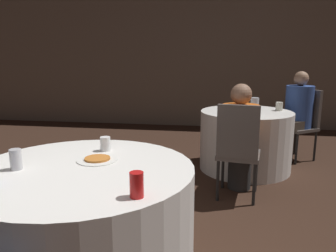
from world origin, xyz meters
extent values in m
cube|color=#7A6B5B|center=(0.00, 4.96, 1.40)|extent=(16.00, 0.06, 2.80)
cylinder|color=white|center=(-0.10, 0.13, 0.36)|extent=(1.34, 1.34, 0.73)
cylinder|color=white|center=(1.03, 2.40, 0.36)|extent=(1.11, 1.11, 0.73)
cube|color=#59514C|center=(1.74, 2.90, 0.43)|extent=(0.56, 0.56, 0.04)
cube|color=#59514C|center=(1.89, 3.01, 0.70)|extent=(0.26, 0.34, 0.50)
cylinder|color=black|center=(1.70, 2.67, 0.20)|extent=(0.03, 0.03, 0.41)
cylinder|color=black|center=(1.51, 2.94, 0.20)|extent=(0.03, 0.03, 0.41)
cylinder|color=black|center=(1.98, 2.86, 0.20)|extent=(0.03, 0.03, 0.41)
cylinder|color=black|center=(1.79, 3.14, 0.20)|extent=(0.03, 0.03, 0.41)
cube|color=#59514C|center=(0.90, 1.54, 0.43)|extent=(0.46, 0.46, 0.04)
cube|color=#59514C|center=(0.87, 1.36, 0.70)|extent=(0.38, 0.11, 0.50)
cylinder|color=black|center=(0.76, 1.73, 0.20)|extent=(0.03, 0.03, 0.41)
cylinder|color=black|center=(1.09, 1.68, 0.20)|extent=(0.03, 0.03, 0.41)
cylinder|color=black|center=(0.71, 1.40, 0.20)|extent=(0.03, 0.03, 0.41)
cylinder|color=black|center=(1.04, 1.35, 0.20)|extent=(0.03, 0.03, 0.41)
cylinder|color=#282828|center=(0.93, 1.76, 0.22)|extent=(0.24, 0.24, 0.45)
cube|color=#282828|center=(0.92, 1.65, 0.50)|extent=(0.38, 0.37, 0.12)
cylinder|color=orange|center=(0.90, 1.54, 0.69)|extent=(0.35, 0.35, 0.47)
sphere|color=#997056|center=(0.90, 1.54, 1.02)|extent=(0.20, 0.20, 0.20)
cylinder|color=#4C4238|center=(1.56, 2.78, 0.22)|extent=(0.24, 0.24, 0.45)
cube|color=#4C4238|center=(1.65, 2.84, 0.50)|extent=(0.45, 0.46, 0.12)
cylinder|color=#33519E|center=(1.74, 2.90, 0.73)|extent=(0.35, 0.35, 0.55)
sphere|color=tan|center=(1.74, 2.90, 1.10)|extent=(0.19, 0.19, 0.19)
cylinder|color=white|center=(-0.06, 0.28, 0.73)|extent=(0.26, 0.26, 0.01)
cylinder|color=orange|center=(-0.06, 0.28, 0.74)|extent=(0.16, 0.16, 0.01)
cylinder|color=silver|center=(-0.46, 0.04, 0.79)|extent=(0.07, 0.07, 0.12)
cylinder|color=red|center=(0.33, -0.22, 0.79)|extent=(0.07, 0.07, 0.12)
cylinder|color=white|center=(-0.08, 0.50, 0.77)|extent=(0.07, 0.07, 0.10)
cylinder|color=silver|center=(1.09, 2.13, 0.83)|extent=(0.09, 0.09, 0.20)
cylinder|color=silver|center=(1.42, 2.52, 0.78)|extent=(0.08, 0.08, 0.11)
camera|label=1|loc=(0.69, -1.61, 1.36)|focal=35.00mm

